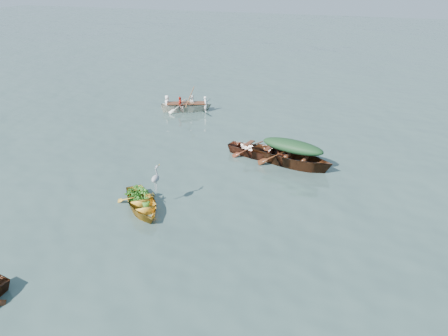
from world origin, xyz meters
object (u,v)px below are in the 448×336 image
object	(u,v)px
open_wooden_boat	(259,157)
green_tarp_boat	(291,165)
yellow_dinghy	(142,209)
heron	(156,183)
rowed_boat	(187,111)

from	to	relation	value
open_wooden_boat	green_tarp_boat	bearing A→B (deg)	-91.69
yellow_dinghy	heron	distance (m)	1.04
rowed_boat	heron	distance (m)	10.96
rowed_boat	yellow_dinghy	bearing A→B (deg)	174.14
open_wooden_boat	heron	world-z (taller)	heron
yellow_dinghy	green_tarp_boat	size ratio (longest dim) A/B	0.64
green_tarp_boat	heron	xyz separation A→B (m)	(-3.66, -4.93, 0.88)
green_tarp_boat	heron	distance (m)	6.20
open_wooden_boat	rowed_boat	bearing A→B (deg)	60.30
heron	open_wooden_boat	bearing A→B (deg)	24.17
yellow_dinghy	rowed_boat	world-z (taller)	rowed_boat
green_tarp_boat	rowed_boat	world-z (taller)	green_tarp_boat
green_tarp_boat	heron	world-z (taller)	heron
open_wooden_boat	heron	bearing A→B (deg)	169.35
yellow_dinghy	green_tarp_boat	world-z (taller)	green_tarp_boat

